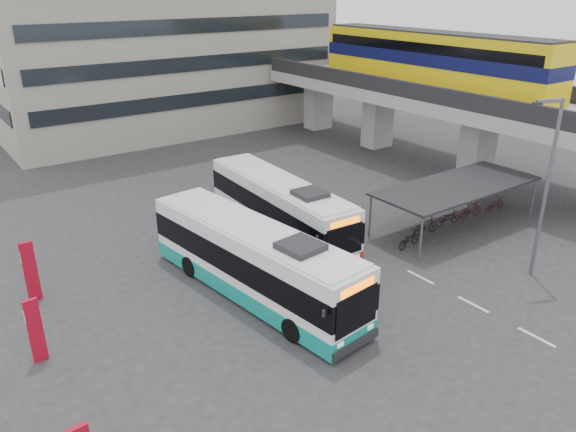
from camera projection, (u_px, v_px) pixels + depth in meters
ground at (382, 293)px, 25.18m from camera, size 120.00×120.00×0.00m
viaduct at (434, 80)px, 41.29m from camera, size 8.00×32.00×9.68m
bike_shelter at (455, 202)px, 31.43m from camera, size 10.00×4.00×2.54m
road_markings at (473, 304)px, 24.28m from camera, size 0.15×7.60×0.01m
bus_main at (280, 207)px, 30.60m from camera, size 2.99×11.43×3.35m
bus_teal at (254, 261)px, 24.52m from camera, size 3.95×12.14×3.53m
pedestrian at (298, 280)px, 24.45m from camera, size 0.71×0.80×1.83m
lamp_post at (546, 179)px, 24.98m from camera, size 1.40×0.71×8.40m
sign_totem_mid at (35, 330)px, 20.21m from camera, size 0.56×0.20×2.57m
sign_totem_north at (30, 271)px, 24.13m from camera, size 0.60×0.18×2.77m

